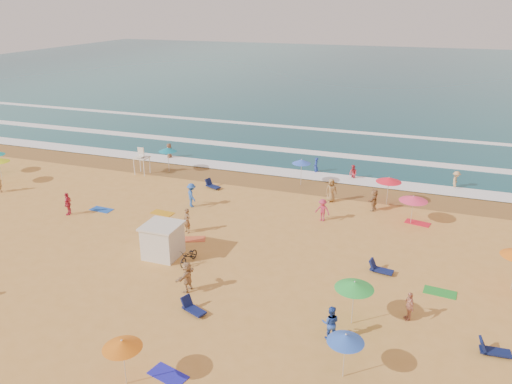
% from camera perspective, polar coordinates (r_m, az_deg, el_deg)
% --- Properties ---
extents(ground, '(220.00, 220.00, 0.00)m').
position_cam_1_polar(ground, '(32.07, -1.27, -6.45)').
color(ground, gold).
rests_on(ground, ground).
extents(ocean, '(220.00, 140.00, 0.18)m').
position_cam_1_polar(ocean, '(112.00, 14.52, 12.85)').
color(ocean, '#0C4756').
rests_on(ocean, ground).
extents(wet_sand, '(220.00, 220.00, 0.00)m').
position_cam_1_polar(wet_sand, '(42.99, 4.64, 0.86)').
color(wet_sand, olive).
rests_on(wet_sand, ground).
extents(surf_foam, '(200.00, 18.70, 0.05)m').
position_cam_1_polar(surf_foam, '(51.11, 7.24, 4.18)').
color(surf_foam, white).
rests_on(surf_foam, ground).
extents(cabana, '(2.00, 2.00, 2.00)m').
position_cam_1_polar(cabana, '(31.26, -10.61, -5.55)').
color(cabana, silver).
rests_on(cabana, ground).
extents(cabana_roof, '(2.20, 2.20, 0.12)m').
position_cam_1_polar(cabana_roof, '(30.80, -10.74, -3.79)').
color(cabana_roof, silver).
rests_on(cabana_roof, cabana).
extents(bicycle, '(0.80, 1.83, 0.94)m').
position_cam_1_polar(bicycle, '(30.43, -7.68, -7.27)').
color(bicycle, black).
rests_on(bicycle, ground).
extents(lifeguard_stand, '(1.20, 1.20, 2.10)m').
position_cam_1_polar(lifeguard_stand, '(46.33, -12.92, 3.25)').
color(lifeguard_stand, white).
rests_on(lifeguard_stand, ground).
extents(beach_umbrellas, '(64.04, 27.94, 0.75)m').
position_cam_1_polar(beach_umbrellas, '(31.55, 4.93, -2.85)').
color(beach_umbrellas, '#F3367F').
rests_on(beach_umbrellas, ground).
extents(loungers, '(48.84, 23.07, 0.34)m').
position_cam_1_polar(loungers, '(27.28, 12.68, -12.00)').
color(loungers, '#0F164B').
rests_on(loungers, ground).
extents(towels, '(54.44, 23.63, 0.03)m').
position_cam_1_polar(towels, '(29.22, 0.56, -9.37)').
color(towels, '#DD451B').
rests_on(towels, ground).
extents(beachgoers, '(36.16, 27.98, 2.12)m').
position_cam_1_polar(beachgoers, '(35.88, -1.15, -1.92)').
color(beachgoers, '#A7794D').
rests_on(beachgoers, ground).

